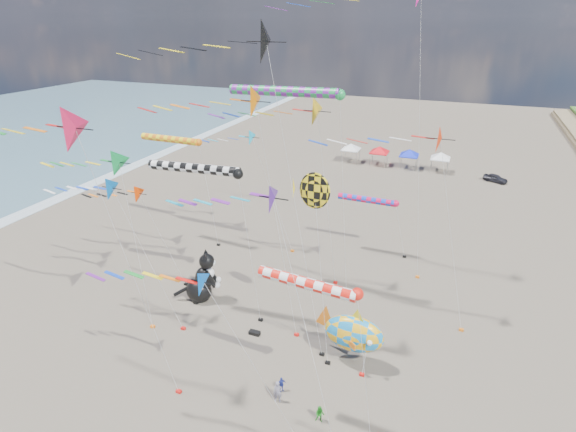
{
  "coord_description": "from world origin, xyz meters",
  "views": [
    {
      "loc": [
        11.71,
        -15.06,
        23.62
      ],
      "look_at": [
        1.06,
        12.0,
        10.61
      ],
      "focal_mm": 28.0,
      "sensor_mm": 36.0,
      "label": 1
    }
  ],
  "objects_px": {
    "fish_inflatable": "(353,333)",
    "parked_car": "(495,178)",
    "cat_inflatable": "(200,277)",
    "child_green": "(320,414)",
    "person_adult": "(278,392)",
    "child_blue": "(281,384)"
  },
  "relations": [
    {
      "from": "fish_inflatable",
      "to": "person_adult",
      "type": "relative_size",
      "value": 3.64
    },
    {
      "from": "child_green",
      "to": "child_blue",
      "type": "distance_m",
      "value": 3.57
    },
    {
      "from": "person_adult",
      "to": "child_blue",
      "type": "distance_m",
      "value": 0.98
    },
    {
      "from": "cat_inflatable",
      "to": "person_adult",
      "type": "bearing_deg",
      "value": -62.18
    },
    {
      "from": "cat_inflatable",
      "to": "child_blue",
      "type": "xyz_separation_m",
      "value": [
        10.78,
        -7.38,
        -1.89
      ]
    },
    {
      "from": "cat_inflatable",
      "to": "parked_car",
      "type": "bearing_deg",
      "value": 35.09
    },
    {
      "from": "cat_inflatable",
      "to": "parked_car",
      "type": "relative_size",
      "value": 1.38
    },
    {
      "from": "fish_inflatable",
      "to": "child_blue",
      "type": "xyz_separation_m",
      "value": [
        -3.79,
        -4.42,
        -2.13
      ]
    },
    {
      "from": "cat_inflatable",
      "to": "child_blue",
      "type": "bearing_deg",
      "value": -59.23
    },
    {
      "from": "cat_inflatable",
      "to": "fish_inflatable",
      "type": "relative_size",
      "value": 0.84
    },
    {
      "from": "cat_inflatable",
      "to": "person_adult",
      "type": "height_order",
      "value": "cat_inflatable"
    },
    {
      "from": "cat_inflatable",
      "to": "child_blue",
      "type": "height_order",
      "value": "cat_inflatable"
    },
    {
      "from": "fish_inflatable",
      "to": "person_adult",
      "type": "bearing_deg",
      "value": -124.32
    },
    {
      "from": "fish_inflatable",
      "to": "parked_car",
      "type": "bearing_deg",
      "value": 76.84
    },
    {
      "from": "cat_inflatable",
      "to": "fish_inflatable",
      "type": "bearing_deg",
      "value": -36.32
    },
    {
      "from": "cat_inflatable",
      "to": "person_adult",
      "type": "xyz_separation_m",
      "value": [
        10.91,
        -8.33,
        -1.66
      ]
    },
    {
      "from": "cat_inflatable",
      "to": "child_green",
      "type": "relative_size",
      "value": 4.02
    },
    {
      "from": "person_adult",
      "to": "child_green",
      "type": "bearing_deg",
      "value": -29.95
    },
    {
      "from": "cat_inflatable",
      "to": "person_adult",
      "type": "distance_m",
      "value": 13.83
    },
    {
      "from": "fish_inflatable",
      "to": "parked_car",
      "type": "xyz_separation_m",
      "value": [
        11.02,
        47.12,
        -2.09
      ]
    },
    {
      "from": "person_adult",
      "to": "parked_car",
      "type": "bearing_deg",
      "value": 54.29
    },
    {
      "from": "cat_inflatable",
      "to": "child_green",
      "type": "xyz_separation_m",
      "value": [
        14.02,
        -8.87,
        -1.85
      ]
    }
  ]
}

